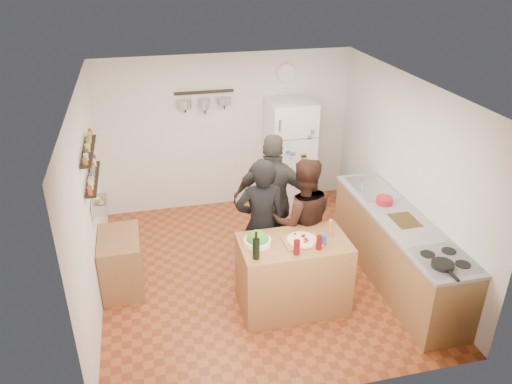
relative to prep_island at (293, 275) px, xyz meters
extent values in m
plane|color=brown|center=(-0.24, 0.77, -0.46)|extent=(4.20, 4.20, 0.00)
plane|color=white|center=(-0.24, 0.77, 2.04)|extent=(4.20, 4.20, 0.00)
plane|color=silver|center=(-0.24, 2.87, 0.79)|extent=(4.00, 0.00, 4.00)
plane|color=silver|center=(-2.24, 0.77, 0.79)|extent=(0.00, 4.20, 4.20)
plane|color=silver|center=(1.76, 0.77, 0.79)|extent=(0.00, 4.20, 4.20)
cube|color=olive|center=(0.00, 0.00, 0.00)|extent=(1.25, 0.72, 0.91)
cube|color=#985C37|center=(0.08, -0.02, 0.47)|extent=(0.42, 0.34, 0.02)
cylinder|color=beige|center=(0.08, -0.02, 0.48)|extent=(0.34, 0.34, 0.02)
cylinder|color=white|center=(-0.42, 0.05, 0.49)|extent=(0.31, 0.31, 0.06)
cylinder|color=black|center=(-0.50, -0.22, 0.57)|extent=(0.08, 0.08, 0.24)
cylinder|color=#5B070E|center=(-0.05, -0.24, 0.54)|extent=(0.07, 0.07, 0.17)
cylinder|color=#5A0708|center=(0.22, -0.20, 0.54)|extent=(0.07, 0.07, 0.16)
cylinder|color=#A06D43|center=(0.45, 0.05, 0.54)|extent=(0.05, 0.05, 0.16)
cylinder|color=#194A8D|center=(0.30, -0.12, 0.52)|extent=(0.07, 0.07, 0.12)
imported|color=black|center=(-0.26, 0.54, 0.41)|extent=(0.66, 0.46, 1.74)
imported|color=black|center=(0.27, 0.53, 0.39)|extent=(0.90, 0.74, 1.69)
imported|color=#302D2A|center=(0.03, 1.01, 0.46)|extent=(1.17, 0.81, 1.84)
cube|color=#9E7042|center=(1.46, 0.22, -0.01)|extent=(0.63, 2.63, 0.90)
cube|color=white|center=(1.46, -0.73, 0.46)|extent=(0.60, 0.62, 0.02)
cylinder|color=black|center=(1.36, -0.84, 0.49)|extent=(0.24, 0.24, 0.05)
cube|color=silver|center=(1.46, 1.07, 0.46)|extent=(0.50, 0.80, 0.03)
cube|color=olive|center=(1.46, 0.14, 0.46)|extent=(0.30, 0.40, 0.02)
cylinder|color=red|center=(1.41, 0.60, 0.51)|extent=(0.21, 0.21, 0.09)
cube|color=white|center=(0.71, 2.52, 0.45)|extent=(0.70, 0.68, 1.80)
cylinder|color=silver|center=(0.71, 2.85, 1.69)|extent=(0.30, 0.03, 0.30)
cube|color=black|center=(-2.17, 0.97, 1.04)|extent=(0.12, 1.00, 0.02)
cube|color=black|center=(-2.17, 0.97, 1.40)|extent=(0.12, 1.00, 0.02)
cube|color=silver|center=(-2.14, 0.97, 0.69)|extent=(0.18, 0.35, 0.14)
cube|color=olive|center=(-1.98, 0.87, -0.09)|extent=(0.50, 0.80, 0.73)
cube|color=black|center=(-0.59, 2.77, 1.49)|extent=(0.90, 0.04, 0.04)
camera|label=1|loc=(-1.54, -4.59, 3.49)|focal=35.00mm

